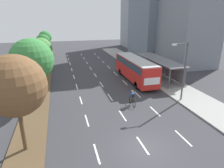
{
  "coord_description": "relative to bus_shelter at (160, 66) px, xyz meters",
  "views": [
    {
      "loc": [
        -5.44,
        -10.73,
        9.12
      ],
      "look_at": [
        0.58,
        11.19,
        1.2
      ],
      "focal_mm": 30.93,
      "sensor_mm": 36.0,
      "label": 1
    }
  ],
  "objects": [
    {
      "name": "lane_divider_center",
      "position": [
        -9.53,
        1.56,
        -1.86
      ],
      "size": [
        0.14,
        45.24,
        0.01
      ],
      "color": "white",
      "rests_on": "ground"
    },
    {
      "name": "median_tree_farthest",
      "position": [
        -17.95,
        24.41,
        2.59
      ],
      "size": [
        3.03,
        3.03,
        5.88
      ],
      "color": "brown",
      "rests_on": "median_strip"
    },
    {
      "name": "lane_divider_left",
      "position": [
        -13.03,
        1.56,
        -1.86
      ],
      "size": [
        0.14,
        45.24,
        0.01
      ],
      "color": "white",
      "rests_on": "ground"
    },
    {
      "name": "building_far_right",
      "position": [
        9.61,
        32.06,
        7.3
      ],
      "size": [
        8.12,
        11.41,
        18.33
      ],
      "primitive_type": "cube",
      "color": "#8E939E",
      "rests_on": "ground"
    },
    {
      "name": "bus_shelter",
      "position": [
        0.0,
        0.0,
        0.0
      ],
      "size": [
        2.9,
        11.45,
        2.86
      ],
      "color": "gray",
      "rests_on": "sidewalk_right"
    },
    {
      "name": "sidewalk_right",
      "position": [
        -0.28,
        4.44,
        -1.79
      ],
      "size": [
        4.5,
        52.0,
        0.15
      ],
      "primitive_type": "cube",
      "color": "#9E9E99",
      "rests_on": "ground"
    },
    {
      "name": "streetlight",
      "position": [
        -2.11,
        -8.76,
        2.02
      ],
      "size": [
        1.91,
        0.24,
        6.5
      ],
      "color": "#4C4C51",
      "rests_on": "sidewalk_right"
    },
    {
      "name": "building_mid_right",
      "position": [
        8.38,
        18.36,
        9.97
      ],
      "size": [
        9.85,
        12.45,
        23.67
      ],
      "primitive_type": "cube",
      "color": "slate",
      "rests_on": "ground"
    },
    {
      "name": "ground_plane",
      "position": [
        -9.53,
        -15.56,
        -1.87
      ],
      "size": [
        140.0,
        140.0,
        0.0
      ],
      "primitive_type": "plane",
      "color": "#38383D"
    },
    {
      "name": "median_tree_nearest",
      "position": [
        -17.9,
        -13.48,
        3.07
      ],
      "size": [
        4.06,
        4.06,
        6.86
      ],
      "color": "brown",
      "rests_on": "median_strip"
    },
    {
      "name": "median_tree_third",
      "position": [
        -17.98,
        1.68,
        1.9
      ],
      "size": [
        3.21,
        3.21,
        5.26
      ],
      "color": "brown",
      "rests_on": "median_strip"
    },
    {
      "name": "bus",
      "position": [
        -4.28,
        -0.32,
        0.2
      ],
      "size": [
        2.54,
        11.29,
        3.37
      ],
      "color": "red",
      "rests_on": "ground"
    },
    {
      "name": "median_strip",
      "position": [
        -17.83,
        4.44,
        -1.81
      ],
      "size": [
        2.6,
        52.0,
        0.12
      ],
      "primitive_type": "cube",
      "color": "brown",
      "rests_on": "ground"
    },
    {
      "name": "median_tree_fifth",
      "position": [
        -18.02,
        16.84,
        2.42
      ],
      "size": [
        2.99,
        2.99,
        5.68
      ],
      "color": "brown",
      "rests_on": "median_strip"
    },
    {
      "name": "lane_divider_right",
      "position": [
        -6.03,
        1.56,
        -1.86
      ],
      "size": [
        0.14,
        45.24,
        0.01
      ],
      "color": "white",
      "rests_on": "ground"
    },
    {
      "name": "cyclist",
      "position": [
        -7.76,
        -8.38,
        -1.08
      ],
      "size": [
        0.46,
        1.82,
        1.71
      ],
      "color": "black",
      "rests_on": "ground"
    },
    {
      "name": "median_tree_second",
      "position": [
        -17.67,
        -5.9,
        3.18
      ],
      "size": [
        4.32,
        4.32,
        7.09
      ],
      "color": "brown",
      "rests_on": "median_strip"
    },
    {
      "name": "median_tree_fourth",
      "position": [
        -17.97,
        9.26,
        2.01
      ],
      "size": [
        3.87,
        3.87,
        5.7
      ],
      "color": "brown",
      "rests_on": "median_strip"
    },
    {
      "name": "building_near_right",
      "position": [
        9.27,
        7.6,
        5.52
      ],
      "size": [
        7.72,
        11.74,
        14.77
      ],
      "primitive_type": "cube",
      "color": "gray",
      "rests_on": "ground"
    }
  ]
}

